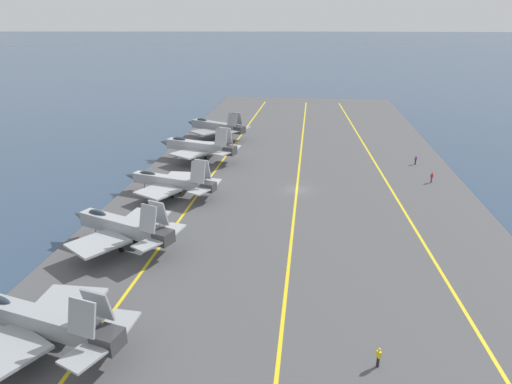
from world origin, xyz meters
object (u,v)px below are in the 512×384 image
crew_red_vest (432,177)px  crew_purple_vest (416,160)px  parked_jet_nearest (37,320)px  parked_jet_second (121,226)px  parked_jet_third (171,181)px  crew_yellow_vest (379,356)px  parked_jet_fifth (215,126)px  parked_jet_fourth (198,146)px

crew_red_vest → crew_purple_vest: bearing=3.3°
parked_jet_nearest → crew_red_vest: 62.41m
parked_jet_second → crew_red_vest: parked_jet_second is taller
crew_purple_vest → crew_red_vest: crew_red_vest is taller
parked_jet_nearest → crew_purple_vest: bearing=-36.4°
parked_jet_third → crew_purple_vest: 45.96m
parked_jet_third → crew_yellow_vest: 43.79m
parked_jet_second → parked_jet_third: size_ratio=0.95×
parked_jet_fifth → crew_red_vest: size_ratio=8.86×
parked_jet_nearest → parked_jet_third: (35.25, -0.61, -0.34)m
parked_jet_fifth → parked_jet_second: bearing=179.8°
parked_jet_nearest → crew_yellow_vest: bearing=-88.2°
parked_jet_fourth → crew_purple_vest: size_ratio=9.62×
crew_yellow_vest → crew_purple_vest: (55.39, -13.81, -0.02)m
crew_red_vest → parked_jet_second: bearing=123.7°
parked_jet_nearest → parked_jet_third: parked_jet_nearest is taller
parked_jet_fifth → crew_red_vest: (-25.69, -41.98, -1.74)m
parked_jet_nearest → parked_jet_fifth: 71.77m
parked_jet_third → parked_jet_nearest: bearing=179.0°
parked_jet_nearest → parked_jet_fifth: size_ratio=1.07×
parked_jet_third → crew_red_vest: bearing=-75.4°
parked_jet_fourth → crew_red_vest: (-7.87, -41.76, -1.80)m
parked_jet_second → crew_purple_vest: size_ratio=8.75×
parked_jet_second → crew_red_vest: bearing=-56.3°
parked_jet_fourth → crew_yellow_vest: 59.77m
parked_jet_nearest → crew_purple_vest: parked_jet_nearest is taller
parked_jet_nearest → parked_jet_third: bearing=-1.0°
parked_jet_second → parked_jet_third: (17.30, -0.73, -0.41)m
parked_jet_fifth → crew_red_vest: 49.24m
parked_jet_fifth → crew_yellow_vest: bearing=-158.7°
parked_jet_second → parked_jet_third: parked_jet_second is taller
parked_jet_fifth → crew_yellow_vest: 76.12m
parked_jet_fourth → parked_jet_fifth: size_ratio=1.05×
crew_yellow_vest → parked_jet_fifth: bearing=21.3°
crew_red_vest → parked_jet_fifth: bearing=58.5°
parked_jet_fourth → crew_yellow_vest: size_ratio=9.42×
parked_jet_fourth → parked_jet_fifth: bearing=0.7°
parked_jet_nearest → parked_jet_fourth: 53.95m
parked_jet_third → crew_red_vest: parked_jet_third is taller
parked_jet_third → crew_yellow_vest: (-34.40, -27.06, -1.27)m
parked_jet_fourth → crew_red_vest: size_ratio=9.30×
parked_jet_fifth → crew_yellow_vest: (-70.92, -27.59, -1.75)m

